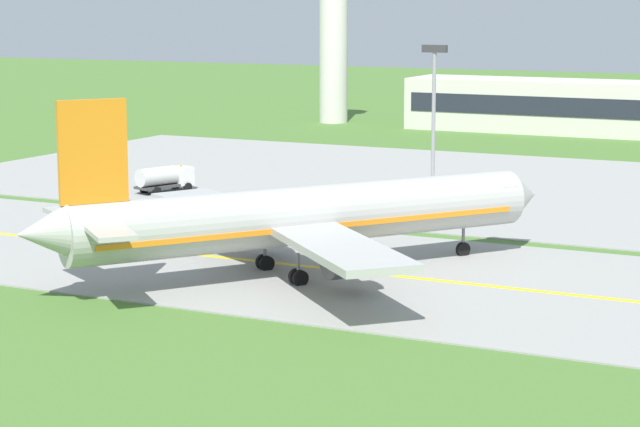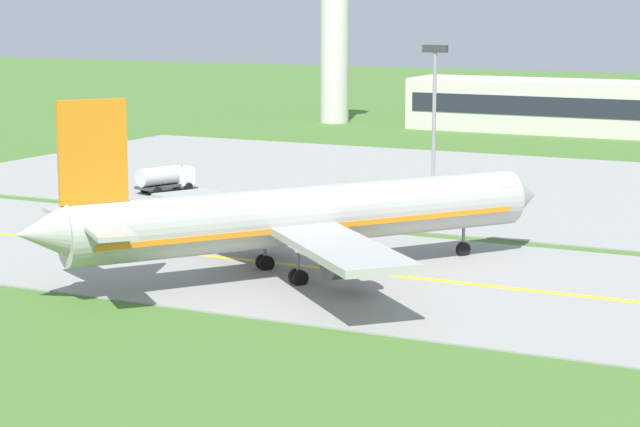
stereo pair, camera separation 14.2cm
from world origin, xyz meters
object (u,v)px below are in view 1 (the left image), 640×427
object	(u,v)px
control_tower	(334,13)
service_truck_baggage	(165,177)
airplane_lead	(301,217)
apron_light_mast	(434,103)

from	to	relation	value
control_tower	service_truck_baggage	bearing A→B (deg)	-77.42
airplane_lead	apron_light_mast	xyz separation A→B (m)	(-3.34, 33.67, 5.19)
apron_light_mast	control_tower	bearing A→B (deg)	122.75
service_truck_baggage	apron_light_mast	world-z (taller)	apron_light_mast
service_truck_baggage	control_tower	size ratio (longest dim) A/B	0.22
apron_light_mast	airplane_lead	bearing A→B (deg)	-84.33
control_tower	apron_light_mast	xyz separation A→B (m)	(41.56, -64.62, -7.60)
airplane_lead	service_truck_baggage	bearing A→B (deg)	137.21
service_truck_baggage	apron_light_mast	bearing A→B (deg)	15.01
airplane_lead	control_tower	distance (m)	108.81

